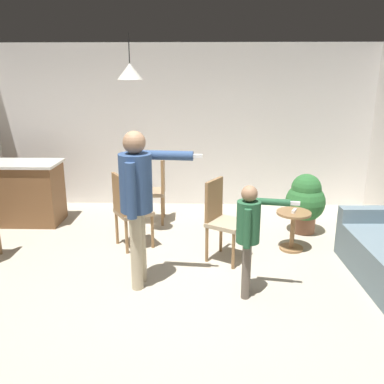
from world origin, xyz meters
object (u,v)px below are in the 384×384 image
at_px(person_child, 249,229).
at_px(dining_chair_spare, 128,208).
at_px(side_table_by_couch, 293,226).
at_px(dining_chair_near_wall, 156,188).
at_px(potted_plant_corner, 305,201).
at_px(person_adult, 138,193).
at_px(kitchen_counter, 20,193).
at_px(dining_chair_centre_back, 222,217).
at_px(spare_remote_on_table, 294,211).

xyz_separation_m(person_child, dining_chair_spare, (-1.43, 1.20, -0.19)).
bearing_deg(side_table_by_couch, dining_chair_near_wall, 151.98).
bearing_deg(potted_plant_corner, dining_chair_near_wall, 170.17).
distance_m(person_adult, potted_plant_corner, 2.74).
height_order(kitchen_counter, dining_chair_centre_back, dining_chair_centre_back).
xyz_separation_m(kitchen_counter, person_child, (3.25, -2.09, 0.26)).
xyz_separation_m(dining_chair_near_wall, dining_chair_spare, (-0.25, -0.98, 0.00)).
distance_m(dining_chair_spare, potted_plant_corner, 2.51).
height_order(dining_chair_centre_back, potted_plant_corner, dining_chair_centre_back).
bearing_deg(person_adult, potted_plant_corner, 131.92).
xyz_separation_m(dining_chair_near_wall, dining_chair_centre_back, (0.96, -1.30, 0.00)).
bearing_deg(person_adult, person_child, 85.45).
bearing_deg(kitchen_counter, person_child, -32.74).
relative_size(dining_chair_centre_back, dining_chair_spare, 1.00).
height_order(dining_chair_near_wall, potted_plant_corner, dining_chair_near_wall).
distance_m(person_child, dining_chair_centre_back, 0.93).
bearing_deg(spare_remote_on_table, kitchen_counter, 166.73).
bearing_deg(person_adult, dining_chair_centre_back, 132.11).
xyz_separation_m(person_child, dining_chair_near_wall, (-1.18, 2.18, -0.19)).
height_order(side_table_by_couch, dining_chair_spare, dining_chair_spare).
relative_size(side_table_by_couch, person_child, 0.44).
bearing_deg(dining_chair_centre_back, kitchen_counter, -81.09).
relative_size(dining_chair_centre_back, spare_remote_on_table, 7.69).
relative_size(person_child, potted_plant_corner, 1.37).
height_order(dining_chair_centre_back, spare_remote_on_table, dining_chair_centre_back).
xyz_separation_m(dining_chair_near_wall, spare_remote_on_table, (1.89, -1.02, -0.01)).
bearing_deg(spare_remote_on_table, dining_chair_spare, 178.91).
relative_size(dining_chair_near_wall, spare_remote_on_table, 7.69).
distance_m(kitchen_counter, dining_chair_near_wall, 2.07).
xyz_separation_m(person_adult, potted_plant_corner, (2.14, 1.60, -0.57)).
bearing_deg(kitchen_counter, spare_remote_on_table, -13.27).
bearing_deg(kitchen_counter, potted_plant_corner, -3.92).
distance_m(dining_chair_near_wall, potted_plant_corner, 2.22).
distance_m(side_table_by_couch, dining_chair_centre_back, 1.00).
bearing_deg(potted_plant_corner, dining_chair_centre_back, -143.32).
bearing_deg(potted_plant_corner, dining_chair_spare, -166.17).
distance_m(side_table_by_couch, dining_chair_near_wall, 2.15).
bearing_deg(dining_chair_spare, dining_chair_near_wall, 134.31).
bearing_deg(dining_chair_spare, person_child, 18.73).
distance_m(person_child, spare_remote_on_table, 1.37).
bearing_deg(potted_plant_corner, person_child, -119.22).
relative_size(person_adult, dining_chair_spare, 1.68).
relative_size(person_adult, person_child, 1.42).
height_order(kitchen_counter, dining_chair_spare, dining_chair_spare).
relative_size(dining_chair_near_wall, potted_plant_corner, 1.16).
height_order(person_adult, potted_plant_corner, person_adult).
distance_m(dining_chair_near_wall, spare_remote_on_table, 2.15).
height_order(person_child, potted_plant_corner, person_child).
distance_m(person_adult, dining_chair_centre_back, 1.24).
distance_m(person_adult, dining_chair_near_wall, 2.05).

